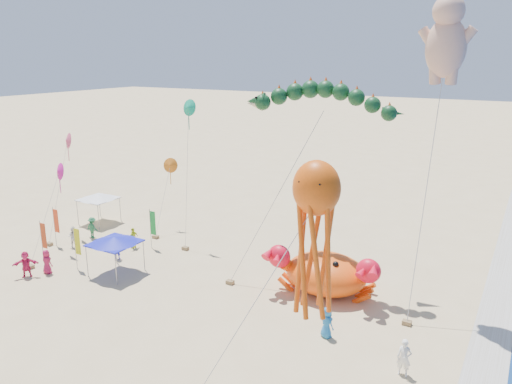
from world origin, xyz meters
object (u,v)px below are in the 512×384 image
(octopus_kite, at_px, (315,227))
(canopy_white, at_px, (98,197))
(dragon_kite, at_px, (322,104))
(cherub_kite, at_px, (447,37))
(canopy_blue, at_px, (114,240))
(crab_inflatable, at_px, (326,272))

(octopus_kite, relative_size, canopy_white, 3.38)
(dragon_kite, bearing_deg, octopus_kite, -68.42)
(cherub_kite, relative_size, octopus_kite, 1.69)
(octopus_kite, relative_size, canopy_blue, 3.29)
(octopus_kite, distance_m, canopy_white, 29.08)
(canopy_blue, distance_m, canopy_white, 11.74)
(crab_inflatable, height_order, canopy_blue, crab_inflatable)
(octopus_kite, bearing_deg, dragon_kite, 111.58)
(dragon_kite, height_order, octopus_kite, dragon_kite)
(dragon_kite, xyz_separation_m, octopus_kite, (4.45, -11.26, -3.98))
(crab_inflatable, distance_m, canopy_blue, 14.47)
(canopy_white, bearing_deg, canopy_blue, -38.10)
(crab_inflatable, relative_size, dragon_kite, 0.56)
(dragon_kite, bearing_deg, canopy_blue, -152.11)
(cherub_kite, relative_size, canopy_white, 5.74)
(crab_inflatable, relative_size, canopy_white, 2.27)
(crab_inflatable, relative_size, cherub_kite, 0.40)
(cherub_kite, bearing_deg, canopy_white, 179.71)
(dragon_kite, height_order, canopy_white, dragon_kite)
(cherub_kite, xyz_separation_m, canopy_white, (-28.47, 0.14, -13.22))
(dragon_kite, bearing_deg, crab_inflatable, -54.10)
(crab_inflatable, xyz_separation_m, canopy_white, (-22.97, 2.80, 1.06))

